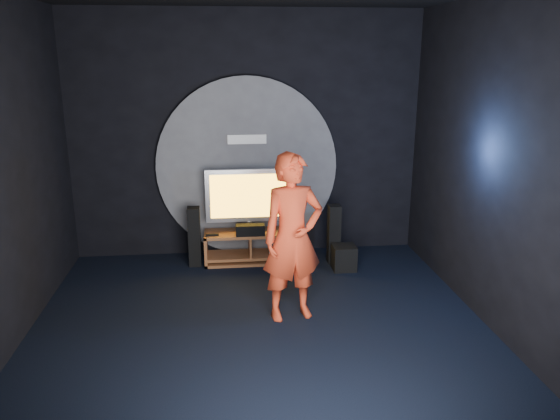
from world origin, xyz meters
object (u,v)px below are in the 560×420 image
object	(u,v)px
media_console	(251,249)
tower_speaker_left	(194,237)
subwoofer	(344,257)
tower_speaker_right	(334,234)
tv	(249,197)
player	(293,238)

from	to	relation	value
media_console	tower_speaker_left	xyz separation A→B (m)	(-0.79, -0.05, 0.23)
subwoofer	tower_speaker_right	bearing A→B (deg)	107.73
tv	subwoofer	world-z (taller)	tv
tv	player	bearing A→B (deg)	-78.01
tv	tower_speaker_left	size ratio (longest dim) A/B	1.44
tower_speaker_left	tower_speaker_right	size ratio (longest dim) A/B	1.00
tower_speaker_left	player	bearing A→B (deg)	-55.50
media_console	tower_speaker_left	distance (m)	0.82
tv	tower_speaker_right	size ratio (longest dim) A/B	1.44
tv	tower_speaker_right	distance (m)	1.31
tower_speaker_right	tower_speaker_left	bearing A→B (deg)	177.08
tv	player	size ratio (longest dim) A/B	0.65
tv	subwoofer	distance (m)	1.57
media_console	tower_speaker_right	world-z (taller)	tower_speaker_right
tower_speaker_left	subwoofer	world-z (taller)	tower_speaker_left
media_console	tv	world-z (taller)	tv
subwoofer	media_console	bearing A→B (deg)	161.25
media_console	player	distance (m)	1.93
media_console	tower_speaker_right	size ratio (longest dim) A/B	1.53
media_console	player	world-z (taller)	player
subwoofer	player	bearing A→B (deg)	-124.21
tv	player	distance (m)	1.85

